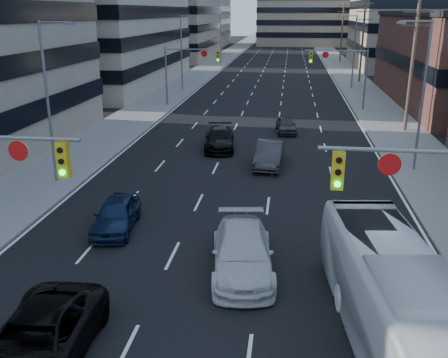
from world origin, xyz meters
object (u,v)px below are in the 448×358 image
Objects in this scene: black_pickup at (38,342)px; transit_bus at (400,307)px; white_van at (242,252)px; sedan_blue at (116,215)px.

black_pickup is 0.52× the size of transit_bus.
white_van is 6.44m from transit_bus.
white_van is (5.12, 6.05, 0.02)m from black_pickup.
sedan_blue is at bearing 93.12° from black_pickup.
transit_bus is at bearing -39.63° from sedan_blue.
sedan_blue is at bearing 139.24° from transit_bus.
black_pickup is at bearing -90.13° from sedan_blue.
black_pickup is 1.33× the size of sedan_blue.
transit_bus reaches higher than sedan_blue.
transit_bus reaches higher than black_pickup.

